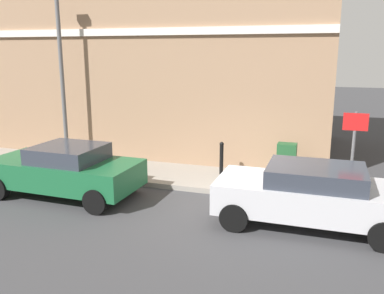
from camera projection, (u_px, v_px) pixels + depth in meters
The scene contains 9 objects.
ground at pixel (243, 211), 10.34m from camera, with size 80.00×80.00×0.00m, color #38383A.
sidewalk at pixel (82, 166), 14.07m from camera, with size 2.27×30.00×0.15m, color gray.
corner_building at pixel (162, 58), 17.37m from camera, with size 7.39×13.92×7.24m.
car_silver at pixel (310, 194), 9.34m from camera, with size 1.94×4.16×1.41m.
car_green at pixel (65, 170), 11.28m from camera, with size 2.05×4.18×1.43m.
utility_cabinet at pixel (286, 164), 12.09m from camera, with size 0.46×0.61×1.15m.
bollard_near_cabinet at pixel (221, 157), 12.79m from camera, with size 0.14×0.14×1.04m.
street_sign at pixel (354, 143), 10.37m from camera, with size 0.08×0.60×2.30m.
lamppost at pixel (62, 70), 13.92m from camera, with size 0.20×0.44×5.72m.
Camera 1 is at (-9.62, -1.82, 3.91)m, focal length 38.52 mm.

